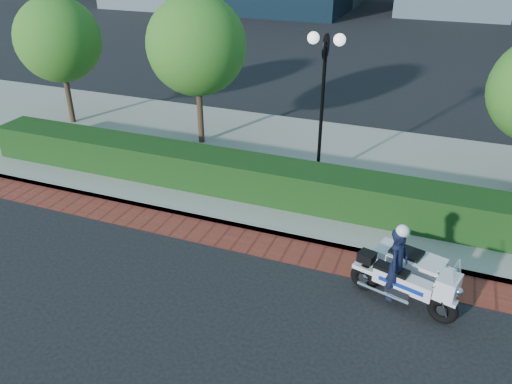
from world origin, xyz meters
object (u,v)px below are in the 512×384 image
(police_motorcycle, at_px, (406,270))
(tree_a, at_px, (58,40))
(lamppost, at_px, (323,86))
(tree_b, at_px, (196,45))

(police_motorcycle, bearing_deg, tree_a, 172.28)
(lamppost, xyz_separation_m, police_motorcycle, (2.99, -4.36, -2.33))
(lamppost, relative_size, tree_a, 0.92)
(tree_a, height_order, tree_b, tree_b)
(tree_b, xyz_separation_m, police_motorcycle, (7.49, -5.66, -2.81))
(lamppost, height_order, police_motorcycle, lamppost)
(tree_b, bearing_deg, tree_a, 180.00)
(lamppost, relative_size, police_motorcycle, 1.90)
(tree_b, height_order, police_motorcycle, tree_b)
(lamppost, bearing_deg, tree_a, 172.59)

